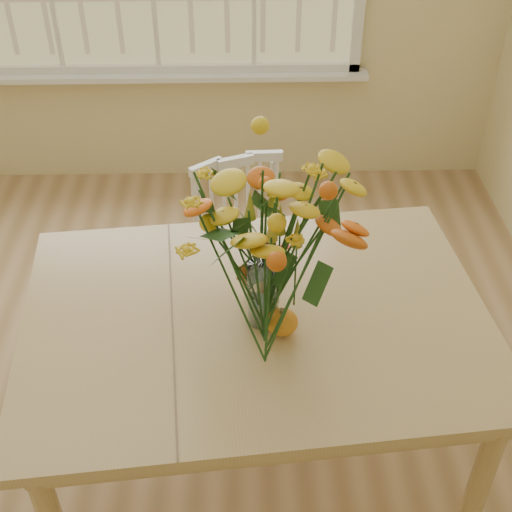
{
  "coord_description": "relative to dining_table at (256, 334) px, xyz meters",
  "views": [
    {
      "loc": [
        0.47,
        -1.59,
        2.31
      ],
      "look_at": [
        0.51,
        0.05,
        1.02
      ],
      "focal_mm": 48.0,
      "sensor_mm": 36.0,
      "label": 1
    }
  ],
  "objects": [
    {
      "name": "turkey_figurine",
      "position": [
        0.0,
        0.1,
        0.14
      ],
      "size": [
        0.1,
        0.08,
        0.12
      ],
      "rotation": [
        0.0,
        0.0,
        0.11
      ],
      "color": "#CCB78C",
      "rests_on": "dining_table"
    },
    {
      "name": "floor",
      "position": [
        -0.51,
        -0.03,
        -0.72
      ],
      "size": [
        4.0,
        4.5,
        0.01
      ],
      "primitive_type": "cube",
      "color": "#A07B4D",
      "rests_on": "ground"
    },
    {
      "name": "dark_gourd",
      "position": [
        0.03,
        0.3,
        0.13
      ],
      "size": [
        0.13,
        0.1,
        0.07
      ],
      "color": "#38160F",
      "rests_on": "dining_table"
    },
    {
      "name": "windsor_chair",
      "position": [
        -0.04,
        0.77,
        -0.22
      ],
      "size": [
        0.51,
        0.5,
        0.87
      ],
      "rotation": [
        0.0,
        0.0,
        0.35
      ],
      "color": "white",
      "rests_on": "floor"
    },
    {
      "name": "dining_table",
      "position": [
        0.0,
        0.0,
        0.0
      ],
      "size": [
        1.6,
        1.21,
        0.8
      ],
      "rotation": [
        0.0,
        0.0,
        0.1
      ],
      "color": "tan",
      "rests_on": "floor"
    },
    {
      "name": "flower_vase",
      "position": [
        0.02,
        -0.03,
        0.42
      ],
      "size": [
        0.46,
        0.46,
        0.55
      ],
      "color": "white",
      "rests_on": "dining_table"
    },
    {
      "name": "pumpkin",
      "position": [
        0.08,
        -0.09,
        0.13
      ],
      "size": [
        0.1,
        0.1,
        0.08
      ],
      "primitive_type": "ellipsoid",
      "color": "orange",
      "rests_on": "dining_table"
    }
  ]
}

